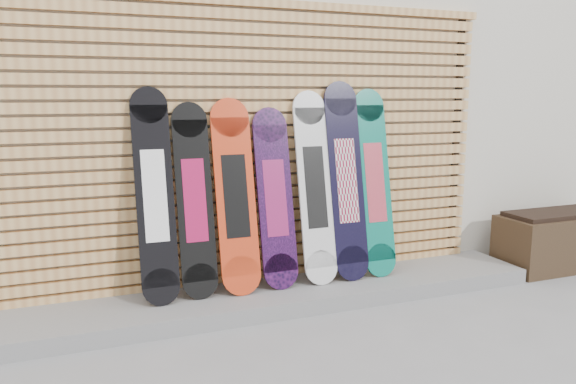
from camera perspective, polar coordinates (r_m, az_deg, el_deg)
name	(u,v)px	position (r m, az deg, el deg)	size (l,w,h in m)	color
ground	(310,338)	(3.83, 2.22, -14.60)	(80.00, 80.00, 0.00)	gray
building	(233,77)	(6.96, -5.62, 11.56)	(12.00, 5.00, 3.60)	beige
concrete_step	(256,298)	(4.35, -3.28, -10.71)	(4.60, 0.70, 0.12)	slate
slat_wall	(243,144)	(4.36, -4.62, 4.86)	(4.26, 0.08, 2.29)	tan
planter_box	(560,240)	(5.79, 25.93, -4.38)	(1.19, 0.50, 0.54)	#312316
snowboard_0	(155,196)	(4.07, -13.39, -0.38)	(0.27, 0.34, 1.53)	black
snowboard_1	(195,200)	(4.14, -9.47, -0.84)	(0.26, 0.31, 1.42)	black
snowboard_2	(235,196)	(4.19, -5.36, -0.43)	(0.30, 0.34, 1.45)	red
snowboard_3	(275,198)	(4.30, -1.32, -0.61)	(0.28, 0.33, 1.37)	black
snowboard_4	(315,187)	(4.41, 2.75, 0.48)	(0.27, 0.34, 1.50)	silver
snowboard_5	(346,181)	(4.52, 5.94, 1.15)	(0.28, 0.35, 1.58)	black
snowboard_6	(375,182)	(4.65, 8.79, 0.97)	(0.27, 0.34, 1.52)	#0B6F5D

